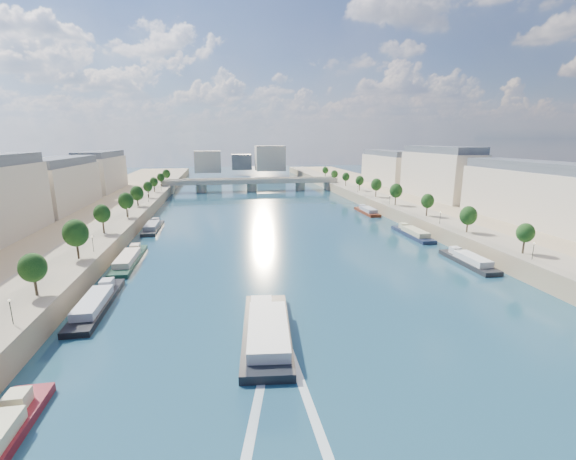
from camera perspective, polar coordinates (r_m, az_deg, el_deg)
name	(u,v)px	position (r m, az deg, el deg)	size (l,w,h in m)	color
ground	(280,234)	(136.75, -1.26, -0.65)	(700.00, 700.00, 0.00)	#0D2A3C
quay_left	(59,236)	(144.42, -30.79, -0.80)	(44.00, 520.00, 5.00)	#9E8460
quay_right	(464,220)	(163.08, 24.62, 1.32)	(44.00, 520.00, 5.00)	#9E8460
pave_left	(108,227)	(139.17, -25.15, 0.44)	(14.00, 520.00, 0.10)	gray
pave_right	(429,215)	(154.64, 20.11, 2.08)	(14.00, 520.00, 0.10)	gray
trees_left	(114,209)	(139.57, -24.37, 2.83)	(4.80, 268.80, 8.26)	#382B1E
trees_right	(412,197)	(161.42, 17.90, 4.66)	(4.80, 268.80, 8.26)	#382B1E
lamps_left	(113,225)	(128.01, -24.46, 0.73)	(0.36, 200.36, 4.28)	black
lamps_right	(412,206)	(156.31, 17.85, 3.39)	(0.36, 200.36, 4.28)	black
buildings_left	(26,189)	(158.15, -34.31, 5.00)	(16.00, 226.00, 23.20)	beige
buildings_right	(478,180)	(178.29, 26.36, 6.62)	(16.00, 226.00, 23.20)	beige
skyline	(246,160)	(351.94, -6.26, 10.28)	(79.00, 42.00, 22.00)	beige
bridge	(252,183)	(252.04, -5.38, 6.92)	(112.00, 12.00, 8.15)	#C1B79E
tour_barge	(267,331)	(68.34, -3.16, -14.65)	(10.94, 28.60, 3.79)	black
wake	(282,398)	(54.99, -0.89, -23.66)	(10.73, 26.01, 0.04)	silver
moored_barges_left	(94,308)	(85.95, -26.85, -10.23)	(5.00, 165.08, 3.60)	#1C1B3C
moored_barges_right	(459,256)	(119.03, 23.94, -3.56)	(5.00, 170.24, 3.60)	black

